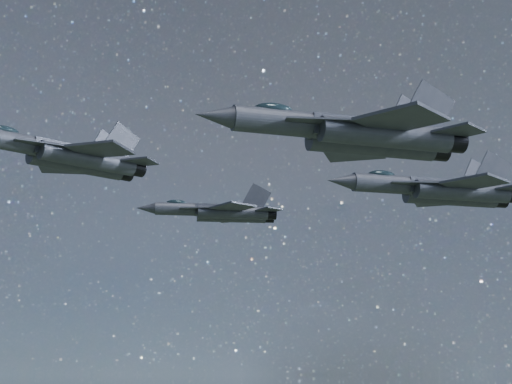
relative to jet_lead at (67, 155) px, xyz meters
name	(u,v)px	position (x,y,z in m)	size (l,w,h in m)	color
jet_lead	(67,155)	(0.00, 0.00, 0.00)	(18.60, 12.33, 4.74)	#31343D
jet_left	(221,212)	(18.77, 16.41, -0.62)	(16.70, 11.48, 4.19)	#31343D
jet_right	(358,133)	(18.15, -20.27, -2.20)	(20.14, 14.31, 5.12)	#31343D
jet_slot	(441,190)	(33.87, -5.76, -1.87)	(19.54, 13.76, 4.94)	#31343D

